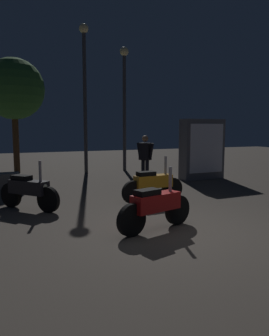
# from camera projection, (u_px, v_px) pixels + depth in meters

# --- Properties ---
(ground_plane) EXTENTS (40.00, 40.00, 0.00)m
(ground_plane) POSITION_uv_depth(u_px,v_px,m) (182.00, 233.00, 5.75)
(ground_plane) COLOR #4C443D
(motorcycle_red_foreground) EXTENTS (1.62, 0.58, 1.11)m
(motorcycle_red_foreground) POSITION_uv_depth(u_px,v_px,m) (156.00, 206.00, 5.83)
(motorcycle_red_foreground) COLOR black
(motorcycle_red_foreground) RESTS_ON ground_plane
(motorcycle_black_parked_left) EXTENTS (1.16, 1.32, 1.11)m
(motorcycle_black_parked_left) POSITION_uv_depth(u_px,v_px,m) (29.00, 190.00, 7.29)
(motorcycle_black_parked_left) COLOR black
(motorcycle_black_parked_left) RESTS_ON ground_plane
(motorcycle_orange_parked_right) EXTENTS (1.66, 0.37, 1.11)m
(motorcycle_orange_parked_right) POSITION_uv_depth(u_px,v_px,m) (153.00, 184.00, 8.08)
(motorcycle_orange_parked_right) COLOR black
(motorcycle_orange_parked_right) RESTS_ON ground_plane
(person_rider_beside) EXTENTS (0.43, 0.60, 1.55)m
(person_rider_beside) POSITION_uv_depth(u_px,v_px,m) (145.00, 155.00, 10.84)
(person_rider_beside) COLOR black
(person_rider_beside) RESTS_ON ground_plane
(streetlamp_near) EXTENTS (0.36, 0.36, 5.07)m
(streetlamp_near) POSITION_uv_depth(u_px,v_px,m) (124.00, 93.00, 13.68)
(streetlamp_near) COLOR #38383D
(streetlamp_near) RESTS_ON ground_plane
(streetlamp_far) EXTENTS (0.36, 0.36, 5.71)m
(streetlamp_far) POSITION_uv_depth(u_px,v_px,m) (85.00, 82.00, 12.71)
(streetlamp_far) COLOR #38383D
(streetlamp_far) RESTS_ON ground_plane
(tree_left_bg) EXTENTS (2.38, 2.38, 4.50)m
(tree_left_bg) POSITION_uv_depth(u_px,v_px,m) (14.00, 89.00, 12.91)
(tree_left_bg) COLOR #4C331E
(tree_left_bg) RESTS_ON ground_plane
(kiosk_billboard) EXTENTS (1.62, 0.60, 2.10)m
(kiosk_billboard) POSITION_uv_depth(u_px,v_px,m) (202.00, 149.00, 11.60)
(kiosk_billboard) COLOR #595960
(kiosk_billboard) RESTS_ON ground_plane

